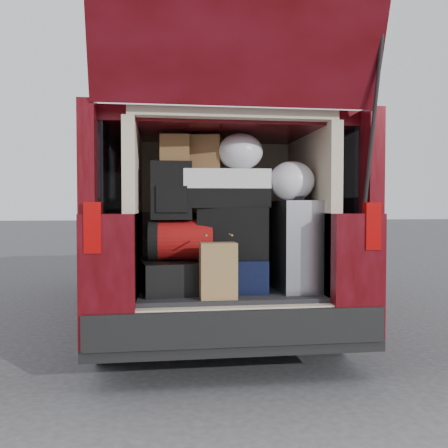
{
  "coord_description": "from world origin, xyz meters",
  "views": [
    {
      "loc": [
        -0.46,
        -3.17,
        1.14
      ],
      "look_at": [
        -0.01,
        0.2,
        1.02
      ],
      "focal_mm": 38.0,
      "sensor_mm": 36.0,
      "label": 1
    }
  ],
  "objects_px": {
    "twotone_duffel": "(226,189)",
    "kraft_bag": "(218,271)",
    "red_duffel": "(180,240)",
    "backpack": "(171,191)",
    "black_hardshell": "(170,276)",
    "silver_roller": "(295,246)",
    "black_soft_case": "(234,233)",
    "navy_hardshell": "(234,273)"
  },
  "relations": [
    {
      "from": "twotone_duffel",
      "to": "kraft_bag",
      "type": "bearing_deg",
      "value": -102.54
    },
    {
      "from": "red_duffel",
      "to": "backpack",
      "type": "distance_m",
      "value": 0.35
    },
    {
      "from": "black_hardshell",
      "to": "silver_roller",
      "type": "bearing_deg",
      "value": -13.66
    },
    {
      "from": "black_hardshell",
      "to": "black_soft_case",
      "type": "distance_m",
      "value": 0.55
    },
    {
      "from": "red_duffel",
      "to": "backpack",
      "type": "height_order",
      "value": "backpack"
    },
    {
      "from": "black_hardshell",
      "to": "black_soft_case",
      "type": "height_order",
      "value": "black_soft_case"
    },
    {
      "from": "black_soft_case",
      "to": "backpack",
      "type": "xyz_separation_m",
      "value": [
        -0.44,
        -0.03,
        0.3
      ]
    },
    {
      "from": "navy_hardshell",
      "to": "kraft_bag",
      "type": "xyz_separation_m",
      "value": [
        -0.16,
        -0.33,
        0.07
      ]
    },
    {
      "from": "navy_hardshell",
      "to": "twotone_duffel",
      "type": "bearing_deg",
      "value": 172.26
    },
    {
      "from": "kraft_bag",
      "to": "black_soft_case",
      "type": "relative_size",
      "value": 0.73
    },
    {
      "from": "kraft_bag",
      "to": "twotone_duffel",
      "type": "distance_m",
      "value": 0.65
    },
    {
      "from": "red_duffel",
      "to": "backpack",
      "type": "xyz_separation_m",
      "value": [
        -0.06,
        -0.03,
        0.34
      ]
    },
    {
      "from": "navy_hardshell",
      "to": "black_soft_case",
      "type": "relative_size",
      "value": 1.05
    },
    {
      "from": "red_duffel",
      "to": "silver_roller",
      "type": "bearing_deg",
      "value": -4.25
    },
    {
      "from": "navy_hardshell",
      "to": "kraft_bag",
      "type": "relative_size",
      "value": 1.44
    },
    {
      "from": "silver_roller",
      "to": "twotone_duffel",
      "type": "xyz_separation_m",
      "value": [
        -0.48,
        0.12,
        0.4
      ]
    },
    {
      "from": "red_duffel",
      "to": "twotone_duffel",
      "type": "distance_m",
      "value": 0.49
    },
    {
      "from": "kraft_bag",
      "to": "backpack",
      "type": "distance_m",
      "value": 0.67
    },
    {
      "from": "navy_hardshell",
      "to": "black_hardshell",
      "type": "bearing_deg",
      "value": -173.58
    },
    {
      "from": "navy_hardshell",
      "to": "silver_roller",
      "type": "xyz_separation_m",
      "value": [
        0.42,
        -0.1,
        0.2
      ]
    },
    {
      "from": "black_soft_case",
      "to": "twotone_duffel",
      "type": "relative_size",
      "value": 0.82
    },
    {
      "from": "black_hardshell",
      "to": "red_duffel",
      "type": "relative_size",
      "value": 1.23
    },
    {
      "from": "silver_roller",
      "to": "backpack",
      "type": "xyz_separation_m",
      "value": [
        -0.87,
        0.06,
        0.39
      ]
    },
    {
      "from": "black_hardshell",
      "to": "silver_roller",
      "type": "height_order",
      "value": "silver_roller"
    },
    {
      "from": "backpack",
      "to": "black_hardshell",
      "type": "bearing_deg",
      "value": 123.48
    },
    {
      "from": "silver_roller",
      "to": "kraft_bag",
      "type": "relative_size",
      "value": 1.76
    },
    {
      "from": "black_soft_case",
      "to": "twotone_duffel",
      "type": "distance_m",
      "value": 0.32
    },
    {
      "from": "black_hardshell",
      "to": "twotone_duffel",
      "type": "bearing_deg",
      "value": -3.83
    },
    {
      "from": "silver_roller",
      "to": "red_duffel",
      "type": "bearing_deg",
      "value": 170.82
    },
    {
      "from": "silver_roller",
      "to": "backpack",
      "type": "distance_m",
      "value": 0.95
    },
    {
      "from": "twotone_duffel",
      "to": "red_duffel",
      "type": "bearing_deg",
      "value": -172.64
    },
    {
      "from": "navy_hardshell",
      "to": "twotone_duffel",
      "type": "distance_m",
      "value": 0.61
    },
    {
      "from": "navy_hardshell",
      "to": "red_duffel",
      "type": "distance_m",
      "value": 0.46
    },
    {
      "from": "red_duffel",
      "to": "black_soft_case",
      "type": "height_order",
      "value": "black_soft_case"
    },
    {
      "from": "black_hardshell",
      "to": "backpack",
      "type": "height_order",
      "value": "backpack"
    },
    {
      "from": "red_duffel",
      "to": "black_hardshell",
      "type": "bearing_deg",
      "value": -172.75
    },
    {
      "from": "silver_roller",
      "to": "red_duffel",
      "type": "relative_size",
      "value": 1.44
    },
    {
      "from": "kraft_bag",
      "to": "twotone_duffel",
      "type": "height_order",
      "value": "twotone_duffel"
    },
    {
      "from": "kraft_bag",
      "to": "black_soft_case",
      "type": "distance_m",
      "value": 0.42
    },
    {
      "from": "backpack",
      "to": "twotone_duffel",
      "type": "bearing_deg",
      "value": 8.46
    },
    {
      "from": "silver_roller",
      "to": "black_soft_case",
      "type": "distance_m",
      "value": 0.45
    },
    {
      "from": "black_soft_case",
      "to": "backpack",
      "type": "bearing_deg",
      "value": -165.56
    }
  ]
}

